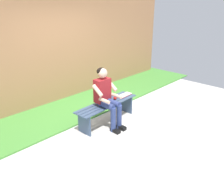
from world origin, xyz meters
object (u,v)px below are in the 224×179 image
bench_near (107,108)px  book_open (124,95)px  person_seated (106,95)px  apple (115,98)px

bench_near → book_open: bearing=-179.1°
bench_near → person_seated: size_ratio=1.27×
person_seated → book_open: 0.73m
person_seated → book_open: size_ratio=3.02×
apple → book_open: size_ratio=0.19×
bench_near → person_seated: person_seated is taller
apple → person_seated: bearing=14.6°
bench_near → book_open: size_ratio=3.84×
bench_near → apple: (-0.25, 0.00, 0.15)m
book_open → apple: bearing=0.2°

